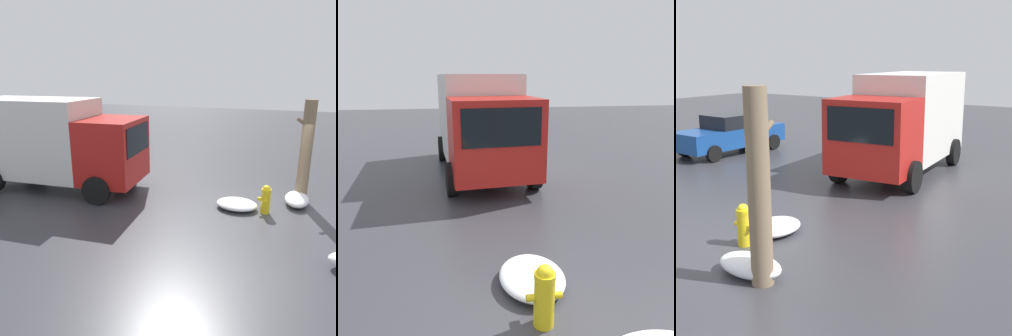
# 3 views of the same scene
# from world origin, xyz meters

# --- Properties ---
(ground_plane) EXTENTS (60.00, 60.00, 0.00)m
(ground_plane) POSITION_xyz_m (0.00, 0.00, 0.00)
(ground_plane) COLOR #38383D
(fire_hydrant) EXTENTS (0.37, 0.46, 0.86)m
(fire_hydrant) POSITION_xyz_m (0.00, -0.00, 0.44)
(fire_hydrant) COLOR yellow
(fire_hydrant) RESTS_ON ground_plane
(tree_trunk) EXTENTS (0.56, 0.37, 3.22)m
(tree_trunk) POSITION_xyz_m (-0.99, -1.42, 1.62)
(tree_trunk) COLOR #7F6B51
(tree_trunk) RESTS_ON ground_plane
(delivery_truck) EXTENTS (6.20, 2.98, 3.14)m
(delivery_truck) POSITION_xyz_m (7.27, 0.18, 1.69)
(delivery_truck) COLOR red
(delivery_truck) RESTS_ON ground_plane
(pedestrian) EXTENTS (0.39, 0.39, 1.81)m
(pedestrian) POSITION_xyz_m (6.06, 0.03, 0.99)
(pedestrian) COLOR #23232D
(pedestrian) RESTS_ON ground_plane
(parked_car) EXTENTS (4.45, 2.06, 1.50)m
(parked_car) POSITION_xyz_m (6.43, 7.21, 0.77)
(parked_car) COLOR #194793
(parked_car) RESTS_ON ground_plane
(snow_pile_by_hydrant) EXTENTS (0.71, 1.27, 0.35)m
(snow_pile_by_hydrant) POSITION_xyz_m (-0.87, -1.02, 0.18)
(snow_pile_by_hydrant) COLOR white
(snow_pile_by_hydrant) RESTS_ON ground_plane
(snow_pile_by_tree) EXTENTS (1.22, 0.99, 0.28)m
(snow_pile_by_tree) POSITION_xyz_m (0.83, -0.05, 0.14)
(snow_pile_by_tree) COLOR white
(snow_pile_by_tree) RESTS_ON ground_plane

